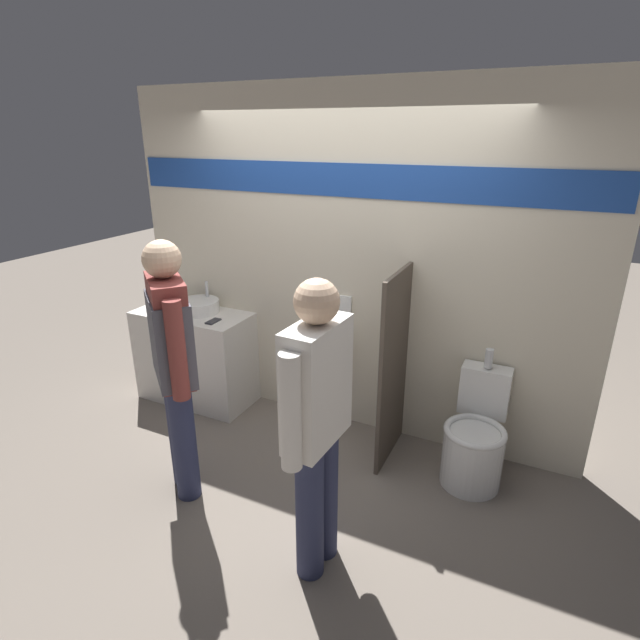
{
  "coord_description": "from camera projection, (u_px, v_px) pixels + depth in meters",
  "views": [
    {
      "loc": [
        1.49,
        -2.9,
        2.35
      ],
      "look_at": [
        0.0,
        0.17,
        1.05
      ],
      "focal_mm": 28.0,
      "sensor_mm": 36.0,
      "label": 1
    }
  ],
  "objects": [
    {
      "name": "sink_counter",
      "position": [
        196.0,
        356.0,
        4.54
      ],
      "size": [
        1.04,
        0.5,
        0.85
      ],
      "color": "silver",
      "rests_on": "ground_plane"
    },
    {
      "name": "sink_basin",
      "position": [
        199.0,
        306.0,
        4.39
      ],
      "size": [
        0.35,
        0.35,
        0.25
      ],
      "color": "white",
      "rests_on": "sink_counter"
    },
    {
      "name": "toilet",
      "position": [
        475.0,
        441.0,
        3.5
      ],
      "size": [
        0.42,
        0.59,
        0.93
      ],
      "color": "white",
      "rests_on": "ground_plane"
    },
    {
      "name": "urinal_near_counter",
      "position": [
        326.0,
        338.0,
        4.01
      ],
      "size": [
        0.36,
        0.27,
        1.18
      ],
      "color": "silver",
      "rests_on": "ground_plane"
    },
    {
      "name": "divider_near_counter",
      "position": [
        393.0,
        368.0,
        3.63
      ],
      "size": [
        0.03,
        0.6,
        1.46
      ],
      "color": "#4C4238",
      "rests_on": "ground_plane"
    },
    {
      "name": "person_in_vest",
      "position": [
        173.0,
        355.0,
        3.15
      ],
      "size": [
        0.5,
        0.47,
        1.76
      ],
      "rotation": [
        0.0,
        0.0,
        2.43
      ],
      "color": "#282D4C",
      "rests_on": "ground_plane"
    },
    {
      "name": "ground_plane",
      "position": [
        311.0,
        453.0,
        3.88
      ],
      "size": [
        16.0,
        16.0,
        0.0
      ],
      "primitive_type": "plane",
      "color": "#70665B"
    },
    {
      "name": "cell_phone",
      "position": [
        213.0,
        321.0,
        4.18
      ],
      "size": [
        0.07,
        0.14,
        0.01
      ],
      "color": "#232328",
      "rests_on": "sink_counter"
    },
    {
      "name": "display_wall",
      "position": [
        344.0,
        265.0,
        3.9
      ],
      "size": [
        3.8,
        0.07,
        2.7
      ],
      "color": "beige",
      "rests_on": "ground_plane"
    },
    {
      "name": "person_with_lanyard",
      "position": [
        317.0,
        421.0,
        2.58
      ],
      "size": [
        0.22,
        0.6,
        1.71
      ],
      "rotation": [
        0.0,
        0.0,
        1.51
      ],
      "color": "#282D4C",
      "rests_on": "ground_plane"
    }
  ]
}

